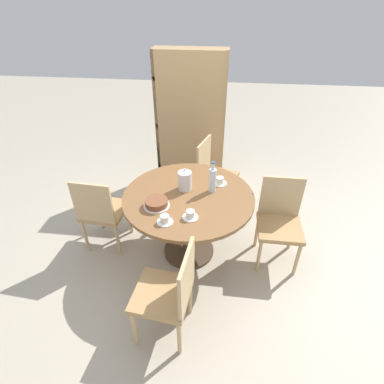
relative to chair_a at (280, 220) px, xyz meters
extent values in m
plane|color=#B2A893|center=(-0.89, -0.05, -0.47)|extent=(14.00, 14.00, 0.00)
cylinder|color=#473828|center=(-0.89, -0.05, -0.46)|extent=(0.53, 0.53, 0.03)
cylinder|color=#473828|center=(-0.89, -0.05, -0.11)|extent=(0.13, 0.13, 0.67)
cylinder|color=brown|center=(-0.89, -0.05, 0.25)|extent=(1.24, 1.24, 0.04)
cylinder|color=tan|center=(-0.18, -0.24, -0.27)|extent=(0.03, 0.03, 0.41)
cylinder|color=tan|center=(0.18, -0.24, -0.27)|extent=(0.03, 0.03, 0.41)
cylinder|color=tan|center=(-0.18, 0.12, -0.27)|extent=(0.03, 0.03, 0.41)
cylinder|color=tan|center=(0.18, 0.12, -0.27)|extent=(0.03, 0.03, 0.41)
cube|color=tan|center=(0.00, -0.06, -0.05)|extent=(0.42, 0.42, 0.04)
cube|color=tan|center=(0.00, 0.13, 0.19)|extent=(0.40, 0.03, 0.43)
cylinder|color=tan|center=(-0.51, 0.57, -0.27)|extent=(0.03, 0.03, 0.41)
cylinder|color=tan|center=(-0.41, 0.92, -0.27)|extent=(0.03, 0.03, 0.41)
cylinder|color=tan|center=(-0.86, 0.68, -0.27)|extent=(0.03, 0.03, 0.41)
cylinder|color=tan|center=(-0.75, 1.02, -0.27)|extent=(0.03, 0.03, 0.41)
cube|color=tan|center=(-0.63, 0.80, -0.05)|extent=(0.52, 0.52, 0.04)
cube|color=tan|center=(-0.82, 0.86, 0.19)|extent=(0.14, 0.39, 0.43)
cylinder|color=tan|center=(-1.59, 0.18, -0.27)|extent=(0.03, 0.03, 0.41)
cylinder|color=tan|center=(-1.95, 0.20, -0.27)|extent=(0.03, 0.03, 0.41)
cylinder|color=tan|center=(-1.61, -0.18, -0.27)|extent=(0.03, 0.03, 0.41)
cylinder|color=tan|center=(-1.97, -0.16, -0.27)|extent=(0.03, 0.03, 0.41)
cube|color=tan|center=(-1.78, 0.01, -0.05)|extent=(0.45, 0.45, 0.04)
cube|color=tan|center=(-1.79, -0.19, 0.19)|extent=(0.40, 0.05, 0.43)
cylinder|color=tan|center=(-1.15, -0.74, -0.27)|extent=(0.03, 0.03, 0.41)
cylinder|color=tan|center=(-1.19, -1.10, -0.27)|extent=(0.03, 0.03, 0.41)
cylinder|color=tan|center=(-0.79, -0.78, -0.27)|extent=(0.03, 0.03, 0.41)
cylinder|color=tan|center=(-0.83, -1.14, -0.27)|extent=(0.03, 0.03, 0.41)
cube|color=tan|center=(-0.99, -0.94, -0.05)|extent=(0.46, 0.46, 0.04)
cube|color=tan|center=(-0.79, -0.96, 0.19)|extent=(0.07, 0.40, 0.43)
cube|color=tan|center=(-0.61, 1.41, 0.42)|extent=(0.04, 0.28, 1.78)
cube|color=tan|center=(-1.47, 1.41, 0.42)|extent=(0.04, 0.28, 1.78)
cube|color=tan|center=(-1.04, 1.28, 0.42)|extent=(0.90, 0.02, 1.78)
cube|color=tan|center=(-1.04, 1.41, -0.46)|extent=(0.83, 0.27, 0.04)
cube|color=tan|center=(-1.04, 1.41, 0.12)|extent=(0.83, 0.27, 0.04)
cube|color=tan|center=(-1.04, 1.41, 0.71)|extent=(0.83, 0.27, 0.04)
cube|color=tan|center=(-1.04, 1.41, 1.29)|extent=(0.83, 0.27, 0.04)
cube|color=black|center=(-0.81, 1.40, -0.24)|extent=(0.37, 0.21, 0.40)
cube|color=orange|center=(-1.27, 1.40, -0.19)|extent=(0.37, 0.21, 0.50)
cube|color=gold|center=(-0.82, 1.40, 0.36)|extent=(0.38, 0.21, 0.44)
cube|color=#28703D|center=(-1.27, 1.40, 0.39)|extent=(0.38, 0.21, 0.51)
cube|color=#703384|center=(-0.80, 1.40, 0.92)|extent=(0.34, 0.21, 0.39)
cube|color=#B72D28|center=(-1.28, 1.40, 0.95)|extent=(0.34, 0.21, 0.45)
cylinder|color=silver|center=(-0.94, 0.05, 0.36)|extent=(0.13, 0.13, 0.19)
cone|color=silver|center=(-0.94, 0.05, 0.46)|extent=(0.12, 0.12, 0.02)
sphere|color=silver|center=(-0.94, 0.05, 0.48)|extent=(0.02, 0.02, 0.02)
cylinder|color=silver|center=(-0.68, 0.05, 0.38)|extent=(0.07, 0.07, 0.24)
cylinder|color=silver|center=(-0.68, 0.05, 0.53)|extent=(0.03, 0.03, 0.07)
cylinder|color=#2D5184|center=(-0.68, 0.05, 0.57)|extent=(0.04, 0.04, 0.01)
cylinder|color=white|center=(-1.15, -0.25, 0.27)|extent=(0.23, 0.23, 0.01)
cylinder|color=brown|center=(-1.15, -0.25, 0.30)|extent=(0.20, 0.20, 0.06)
cylinder|color=white|center=(-0.61, 0.18, 0.27)|extent=(0.14, 0.14, 0.01)
cylinder|color=silver|center=(-0.61, 0.18, 0.30)|extent=(0.08, 0.08, 0.06)
cylinder|color=white|center=(-0.84, -0.38, 0.27)|extent=(0.14, 0.14, 0.01)
cylinder|color=silver|center=(-0.84, -0.38, 0.30)|extent=(0.08, 0.08, 0.06)
cylinder|color=white|center=(-1.04, -0.46, 0.27)|extent=(0.14, 0.14, 0.01)
cylinder|color=silver|center=(-1.04, -0.46, 0.30)|extent=(0.08, 0.08, 0.06)
camera|label=1|loc=(-0.60, -2.34, 1.89)|focal=28.00mm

